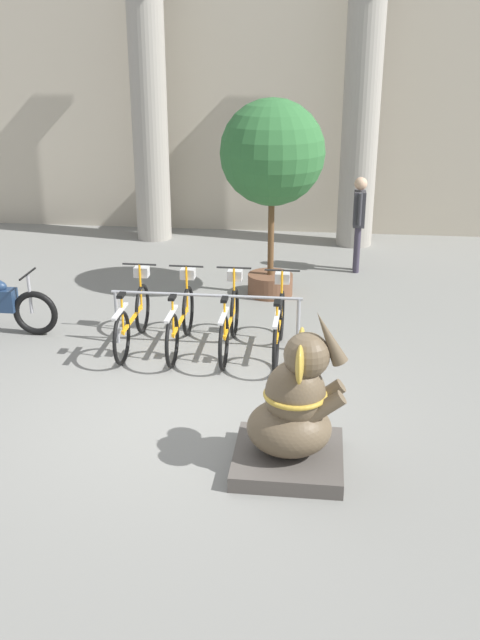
# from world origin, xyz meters

# --- Properties ---
(ground_plane) EXTENTS (60.00, 60.00, 0.00)m
(ground_plane) POSITION_xyz_m (0.00, 0.00, 0.00)
(ground_plane) COLOR slate
(building_facade) EXTENTS (20.00, 0.20, 6.00)m
(building_facade) POSITION_xyz_m (0.00, 8.60, 3.00)
(building_facade) COLOR #B2A893
(building_facade) RESTS_ON ground_plane
(column_left) EXTENTS (0.90, 0.90, 5.16)m
(column_left) POSITION_xyz_m (-2.11, 7.60, 2.62)
(column_left) COLOR gray
(column_left) RESTS_ON ground_plane
(column_right) EXTENTS (0.90, 0.90, 5.16)m
(column_right) POSITION_xyz_m (2.11, 7.60, 2.62)
(column_right) COLOR gray
(column_right) RESTS_ON ground_plane
(bike_rack) EXTENTS (2.60, 0.05, 0.77)m
(bike_rack) POSITION_xyz_m (-0.07, 1.95, 0.57)
(bike_rack) COLOR gray
(bike_rack) RESTS_ON ground_plane
(bicycle_0) EXTENTS (0.48, 1.81, 1.04)m
(bicycle_0) POSITION_xyz_m (-1.06, 1.87, 0.42)
(bicycle_0) COLOR black
(bicycle_0) RESTS_ON ground_plane
(bicycle_1) EXTENTS (0.48, 1.81, 1.04)m
(bicycle_1) POSITION_xyz_m (-0.40, 1.86, 0.42)
(bicycle_1) COLOR black
(bicycle_1) RESTS_ON ground_plane
(bicycle_2) EXTENTS (0.48, 1.81, 1.04)m
(bicycle_2) POSITION_xyz_m (0.27, 1.87, 0.42)
(bicycle_2) COLOR black
(bicycle_2) RESTS_ON ground_plane
(bicycle_3) EXTENTS (0.48, 1.81, 1.04)m
(bicycle_3) POSITION_xyz_m (0.93, 1.82, 0.42)
(bicycle_3) COLOR black
(bicycle_3) RESTS_ON ground_plane
(elephant_statue) EXTENTS (1.07, 1.07, 1.67)m
(elephant_statue) POSITION_xyz_m (1.25, -0.88, 0.56)
(elephant_statue) COLOR #4C4742
(elephant_statue) RESTS_ON ground_plane
(person_pedestrian) EXTENTS (0.23, 0.47, 1.72)m
(person_pedestrian) POSITION_xyz_m (2.09, 5.71, 1.03)
(person_pedestrian) COLOR #383342
(person_pedestrian) RESTS_ON ground_plane
(potted_tree) EXTENTS (1.64, 1.64, 3.15)m
(potted_tree) POSITION_xyz_m (0.63, 4.23, 2.23)
(potted_tree) COLOR brown
(potted_tree) RESTS_ON ground_plane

